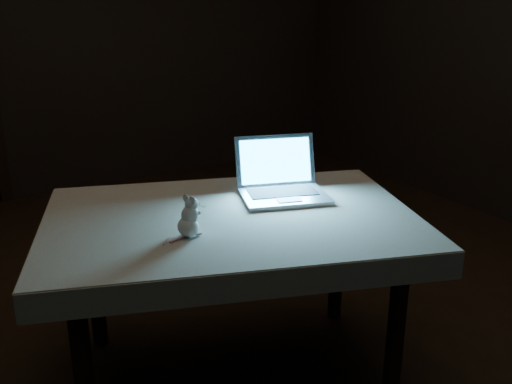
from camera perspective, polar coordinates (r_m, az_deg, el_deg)
floor at (r=2.67m, az=-1.64°, el=-14.17°), size 5.00×5.00×0.00m
back_wall at (r=4.58m, az=-18.10°, el=16.22°), size 4.50×0.04×2.60m
table at (r=2.27m, az=-2.37°, el=-10.52°), size 1.47×1.19×0.68m
tablecloth at (r=2.10m, az=-4.80°, el=-4.05°), size 1.60×1.32×0.10m
laptop at (r=2.26m, az=2.91°, el=2.08°), size 0.41×0.39×0.23m
plush_mouse at (r=1.93m, az=-6.84°, el=-2.46°), size 0.14×0.14×0.14m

